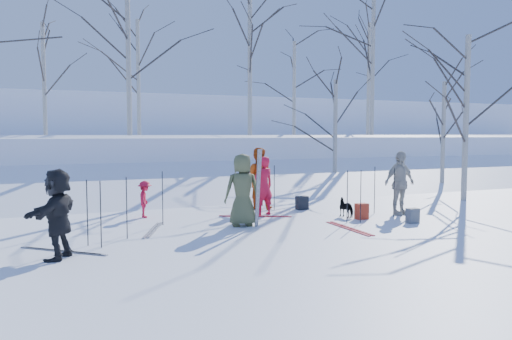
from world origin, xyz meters
name	(u,v)px	position (x,y,z in m)	size (l,w,h in m)	color
ground	(280,228)	(0.00, 0.00, 0.00)	(120.00, 120.00, 0.00)	white
snow_ramp	(198,191)	(0.00, 7.00, 0.15)	(70.00, 9.50, 1.40)	white
snow_plateau	(147,157)	(0.00, 17.00, 1.00)	(70.00, 18.00, 2.20)	white
far_hill	(104,137)	(0.00, 38.00, 2.00)	(90.00, 30.00, 6.00)	white
skier_olive_center	(242,190)	(-0.75, 0.58, 0.89)	(0.87, 0.57, 1.79)	#4D5332
skier_red_north	(264,186)	(0.41, 1.92, 0.82)	(0.60, 0.39, 1.63)	red
skier_redor_behind	(258,178)	(0.70, 3.00, 0.92)	(0.90, 0.70, 1.85)	#B1420D
skier_red_seated	(145,199)	(-2.73, 2.76, 0.50)	(0.65, 0.37, 1.00)	red
skier_cream_east	(400,183)	(3.94, 0.49, 0.89)	(1.04, 0.44, 1.78)	beige
skier_grey_west	(58,214)	(-5.00, -1.11, 0.82)	(1.52, 0.49, 1.64)	black
dog	(347,208)	(2.35, 0.71, 0.26)	(0.28, 0.62, 0.52)	black
upright_ski_left	(258,188)	(-0.46, 0.31, 0.95)	(0.07, 0.02, 1.90)	silver
upright_ski_right	(259,188)	(-0.42, 0.35, 0.95)	(0.07, 0.02, 1.90)	silver
ski_pair_a	(255,216)	(0.08, 1.75, 0.01)	(1.80, 0.99, 0.02)	#A41722
ski_pair_b	(349,228)	(1.46, -0.75, 0.01)	(0.26, 1.91, 0.02)	#A41722
ski_pair_c	(63,251)	(-4.92, -0.56, 0.01)	(1.54, 1.43, 0.02)	silver
ski_pair_d	(153,230)	(-2.88, 0.89, 0.01)	(0.89, 1.84, 0.02)	silver
ski_pole_a	(361,196)	(2.21, -0.13, 0.67)	(0.02, 0.02, 1.34)	black
ski_pole_b	(101,214)	(-4.20, -0.52, 0.67)	(0.02, 0.02, 1.34)	black
ski_pole_c	(375,190)	(3.39, 0.89, 0.67)	(0.02, 0.02, 1.34)	black
ski_pole_d	(127,208)	(-3.59, 0.18, 0.67)	(0.02, 0.02, 1.34)	black
ski_pole_e	(259,190)	(0.41, 2.26, 0.67)	(0.02, 0.02, 1.34)	black
ski_pole_f	(347,197)	(1.87, -0.04, 0.67)	(0.02, 0.02, 1.34)	black
ski_pole_g	(87,213)	(-4.43, -0.21, 0.67)	(0.02, 0.02, 1.34)	black
ski_pole_h	(394,192)	(3.57, 0.26, 0.67)	(0.02, 0.02, 1.34)	black
ski_pole_i	(163,198)	(-2.52, 1.49, 0.67)	(0.02, 0.02, 1.34)	black
ski_pole_j	(274,188)	(1.03, 2.54, 0.67)	(0.02, 0.02, 1.34)	black
backpack_red	(362,211)	(2.53, 0.27, 0.21)	(0.32, 0.22, 0.42)	#AD2F1A
backpack_grey	(413,216)	(3.37, -0.74, 0.19)	(0.30, 0.20, 0.38)	#585B5F
backpack_dark	(302,203)	(1.87, 2.38, 0.20)	(0.34, 0.24, 0.40)	black
birch_plateau_a	(44,79)	(-5.13, 12.70, 4.61)	(3.97, 3.97, 4.81)	silver
birch_plateau_d	(128,56)	(-1.99, 9.96, 5.40)	(5.08, 5.08, 6.41)	silver
birch_plateau_e	(138,78)	(-0.64, 15.52, 5.16)	(4.74, 4.74, 5.91)	silver
birch_plateau_f	(368,79)	(13.24, 15.03, 5.61)	(5.38, 5.38, 6.82)	silver
birch_plateau_g	(373,60)	(10.55, 10.93, 6.04)	(5.98, 5.98, 7.69)	silver
birch_plateau_h	(294,88)	(6.87, 12.62, 4.62)	(3.99, 3.99, 4.85)	silver
birch_plateau_i	(250,68)	(3.39, 10.21, 5.21)	(4.82, 4.82, 6.03)	silver
birch_edge_b	(466,118)	(7.93, 2.06, 2.78)	(4.49, 4.49, 5.56)	silver
birch_edge_c	(443,136)	(9.78, 5.02, 2.19)	(3.66, 3.66, 4.37)	silver
birch_edge_e	(335,135)	(5.57, 6.49, 2.21)	(3.69, 3.69, 4.41)	silver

